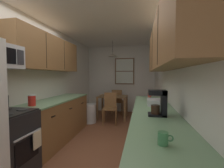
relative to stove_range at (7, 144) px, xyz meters
name	(u,v)px	position (x,y,z in m)	size (l,w,h in m)	color
ground_plane	(105,137)	(0.99, 1.61, -0.47)	(12.00, 12.00, 0.00)	brown
wall_left	(51,81)	(-0.36, 1.61, 0.80)	(0.10, 9.00, 2.55)	white
wall_right	(168,82)	(2.34, 1.61, 0.80)	(0.10, 9.00, 2.55)	white
wall_back	(121,79)	(0.99, 4.26, 0.80)	(4.40, 0.10, 2.55)	white
ceiling_slab	(105,22)	(0.99, 1.61, 2.12)	(4.40, 9.00, 0.08)	white
stove_range	(7,144)	(0.00, 0.00, 0.00)	(0.66, 0.60, 1.10)	black
counter_left	(58,119)	(-0.01, 1.31, -0.02)	(0.64, 2.01, 0.90)	olive
upper_cabinets_left	(49,53)	(-0.15, 1.26, 1.41)	(0.33, 2.09, 0.72)	olive
counter_right	(154,140)	(1.99, 0.58, -0.02)	(0.64, 3.07, 0.90)	olive
upper_cabinets_right	(166,43)	(2.13, 0.53, 1.39)	(0.33, 2.75, 0.72)	olive
dining_table	(113,100)	(0.87, 3.20, 0.15)	(0.93, 0.71, 0.74)	brown
dining_chair_near	(110,106)	(0.90, 2.64, 0.03)	(0.45, 0.45, 0.90)	olive
dining_chair_far	(117,100)	(0.93, 3.77, 0.03)	(0.40, 0.40, 0.90)	olive
pendant_light	(113,55)	(0.87, 3.20, 1.62)	(0.31, 0.31, 0.51)	black
back_window	(125,71)	(1.15, 4.18, 1.11)	(0.74, 0.05, 1.01)	brown
trash_bin	(90,113)	(0.29, 2.58, -0.19)	(0.36, 0.36, 0.56)	silver
storage_canister	(32,100)	(-0.01, 0.51, 0.52)	(0.12, 0.12, 0.19)	red
dish_towel	(37,140)	(0.35, 0.15, 0.03)	(0.02, 0.16, 0.24)	beige
coffee_maker	(160,102)	(2.03, 0.25, 0.60)	(0.22, 0.18, 0.32)	black
mug_by_coffeemaker	(163,138)	(1.96, -0.59, 0.48)	(0.11, 0.08, 0.09)	#3F7F4C
mug_spare	(150,95)	(1.99, 1.94, 0.48)	(0.11, 0.08, 0.11)	#BF3F33
dish_rack	(156,102)	(2.04, 0.97, 0.48)	(0.28, 0.34, 0.10)	silver
table_serving_bowl	(112,95)	(0.83, 3.29, 0.30)	(0.21, 0.21, 0.06)	silver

